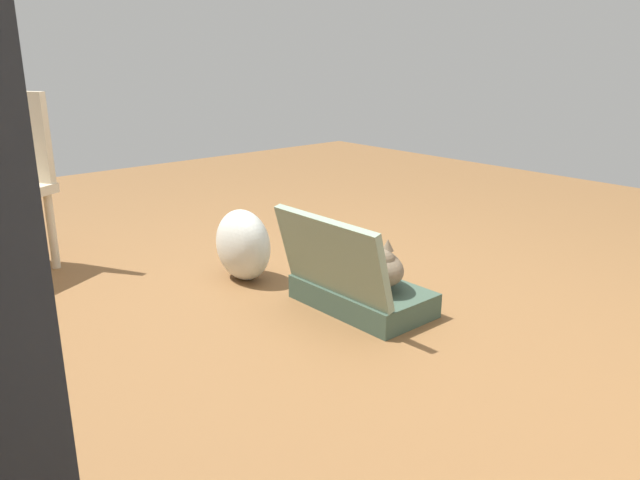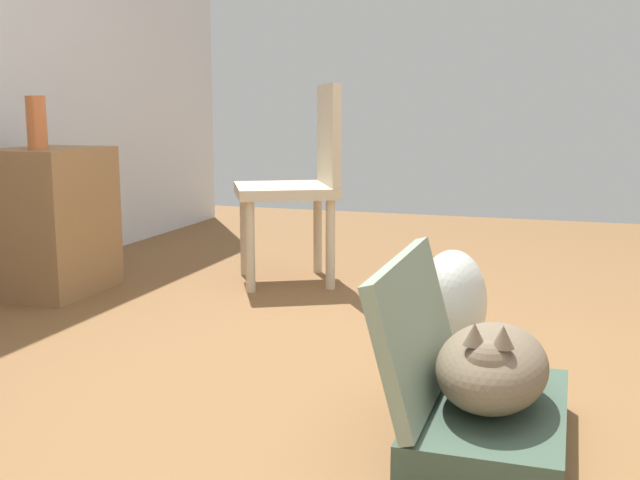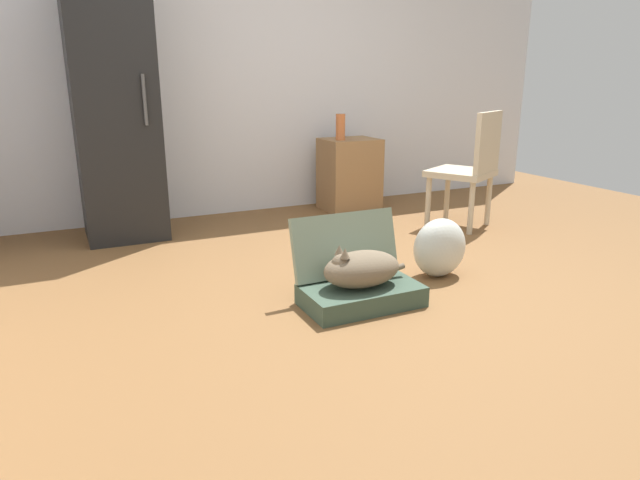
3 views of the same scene
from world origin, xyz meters
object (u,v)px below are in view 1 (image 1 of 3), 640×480
suitcase_base (362,295)px  cat (364,264)px  chair (2,178)px  plastic_bag_white (243,245)px

suitcase_base → cat: 0.16m
cat → chair: size_ratio=0.55×
plastic_bag_white → chair: (0.93, 0.86, 0.32)m
cat → chair: 1.95m
cat → plastic_bag_white: size_ratio=1.40×
plastic_bag_white → chair: size_ratio=0.39×
cat → plastic_bag_white: 0.71m
suitcase_base → chair: 1.97m
plastic_bag_white → chair: chair is taller
chair → suitcase_base: bearing=6.1°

